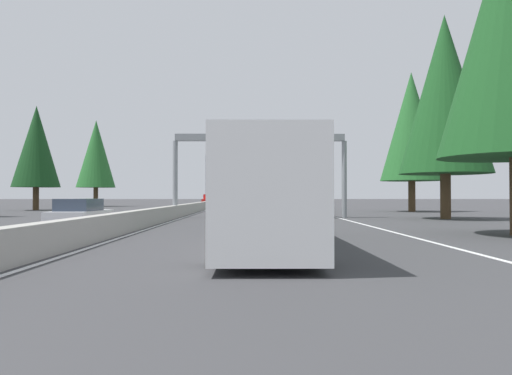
{
  "coord_description": "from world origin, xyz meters",
  "views": [
    {
      "loc": [
        -1.74,
        -5.29,
        1.62
      ],
      "look_at": [
        60.77,
        -5.81,
        2.67
      ],
      "focal_mm": 33.5,
      "sensor_mm": 36.0,
      "label": 1
    }
  ],
  "objects": [
    {
      "name": "conifer_left_near",
      "position": [
        51.18,
        18.62,
        7.05
      ],
      "size": [
        5.1,
        5.1,
        11.59
      ],
      "color": "#4C3823",
      "rests_on": "ground"
    },
    {
      "name": "sedan_distant_a",
      "position": [
        100.41,
        -9.23,
        0.68
      ],
      "size": [
        4.4,
        1.8,
        1.47
      ],
      "color": "maroon",
      "rests_on": "ground"
    },
    {
      "name": "minivan_mid_center",
      "position": [
        48.28,
        -8.81,
        0.95
      ],
      "size": [
        5.0,
        1.95,
        1.69
      ],
      "color": "#2D6B38",
      "rests_on": "ground"
    },
    {
      "name": "ground_plane",
      "position": [
        60.0,
        0.0,
        0.0
      ],
      "size": [
        320.0,
        320.0,
        0.0
      ],
      "primitive_type": "plane",
      "color": "#38383A"
    },
    {
      "name": "oncoming_near",
      "position": [
        89.61,
        3.06,
        0.91
      ],
      "size": [
        5.6,
        2.0,
        1.86
      ],
      "rotation": [
        0.0,
        0.0,
        3.14
      ],
      "color": "red",
      "rests_on": "ground"
    },
    {
      "name": "sedan_near_center",
      "position": [
        64.18,
        -1.61,
        0.68
      ],
      "size": [
        4.4,
        1.8,
        1.47
      ],
      "color": "#2D6B38",
      "rests_on": "ground"
    },
    {
      "name": "oncoming_far",
      "position": [
        20.75,
        2.77,
        0.68
      ],
      "size": [
        4.4,
        1.8,
        1.47
      ],
      "rotation": [
        0.0,
        0.0,
        3.14
      ],
      "color": "silver",
      "rests_on": "ground"
    },
    {
      "name": "box_truck_far_left",
      "position": [
        35.84,
        -9.01,
        1.61
      ],
      "size": [
        8.5,
        2.4,
        2.95
      ],
      "color": "white",
      "rests_on": "ground"
    },
    {
      "name": "shoulder_stripe_median",
      "position": [
        70.0,
        -0.25,
        0.01
      ],
      "size": [
        160.0,
        0.16,
        0.01
      ],
      "primitive_type": "cube",
      "color": "silver",
      "rests_on": "ground"
    },
    {
      "name": "conifer_right_near",
      "position": [
        31.11,
        -18.68,
        8.65
      ],
      "size": [
        6.26,
        6.26,
        14.22
      ],
      "color": "#4C3823",
      "rests_on": "ground"
    },
    {
      "name": "conifer_right_mid",
      "position": [
        46.24,
        -21.43,
        8.6
      ],
      "size": [
        6.22,
        6.22,
        14.15
      ],
      "color": "#4C3823",
      "rests_on": "ground"
    },
    {
      "name": "sign_gantry_overhead",
      "position": [
        32.9,
        -6.04,
        4.85
      ],
      "size": [
        0.5,
        12.68,
        6.1
      ],
      "color": "gray",
      "rests_on": "ground"
    },
    {
      "name": "conifer_left_mid",
      "position": [
        69.4,
        17.98,
        7.82
      ],
      "size": [
        5.66,
        5.66,
        12.86
      ],
      "color": "#4C3823",
      "rests_on": "ground"
    },
    {
      "name": "sedan_far_center",
      "position": [
        87.77,
        -5.25,
        0.68
      ],
      "size": [
        4.4,
        1.8,
        1.47
      ],
      "color": "silver",
      "rests_on": "ground"
    },
    {
      "name": "bus_mid_right",
      "position": [
        13.26,
        -5.64,
        1.72
      ],
      "size": [
        11.5,
        2.55,
        3.1
      ],
      "color": "white",
      "rests_on": "ground"
    },
    {
      "name": "median_barrier",
      "position": [
        80.0,
        0.3,
        0.45
      ],
      "size": [
        180.0,
        0.56,
        0.9
      ],
      "primitive_type": "cube",
      "color": "#9E9B93",
      "rests_on": "ground"
    },
    {
      "name": "shoulder_stripe_right",
      "position": [
        70.0,
        -11.52,
        0.01
      ],
      "size": [
        160.0,
        0.16,
        0.01
      ],
      "primitive_type": "cube",
      "color": "silver",
      "rests_on": "ground"
    }
  ]
}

